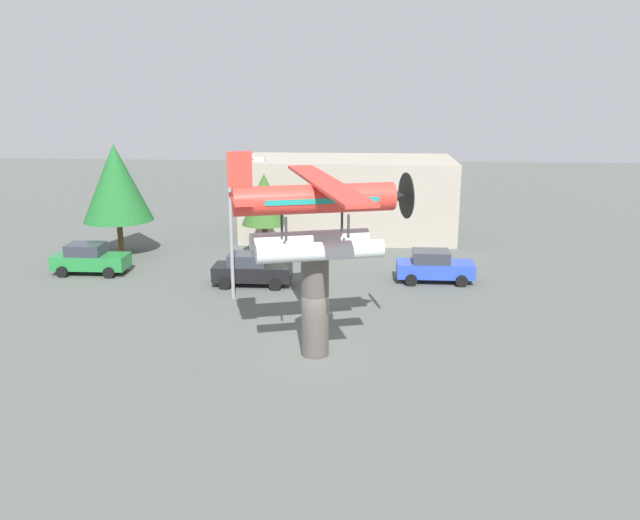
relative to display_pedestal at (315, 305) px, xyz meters
The scene contains 10 objects.
ground_plane 2.09m from the display_pedestal, ahead, with size 140.00×140.00×0.00m, color #515651.
display_pedestal is the anchor object (origin of this frame).
floatplane_monument 3.77m from the display_pedestal, 16.10° to the left, with size 7.19×10.30×4.00m.
car_near_green 17.60m from the display_pedestal, 141.74° to the left, with size 4.20×2.02×1.76m.
car_mid_black 10.20m from the display_pedestal, 114.14° to the left, with size 4.20×2.02×1.76m.
car_far_blue 12.08m from the display_pedestal, 61.19° to the left, with size 4.20×2.02×1.76m.
streetlight_primary 8.48m from the display_pedestal, 123.03° to the left, with size 1.84×0.28×7.21m.
storefront_building 22.02m from the display_pedestal, 88.00° to the left, with size 14.73×7.64×5.52m, color #9E9384.
tree_west 20.48m from the display_pedestal, 131.77° to the left, with size 4.31×4.31×7.04m.
tree_east 16.03m from the display_pedestal, 105.59° to the left, with size 2.86×2.86×5.28m.
Camera 1 is at (1.83, -24.48, 10.50)m, focal length 36.76 mm.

